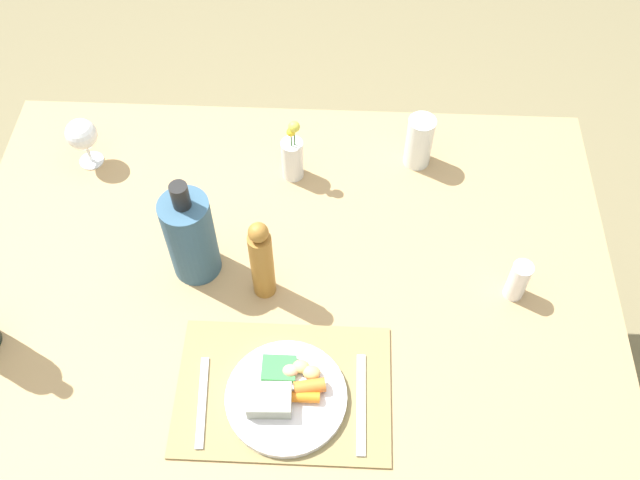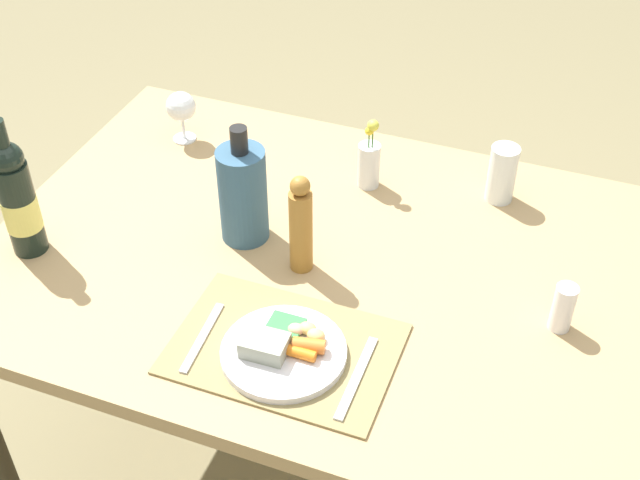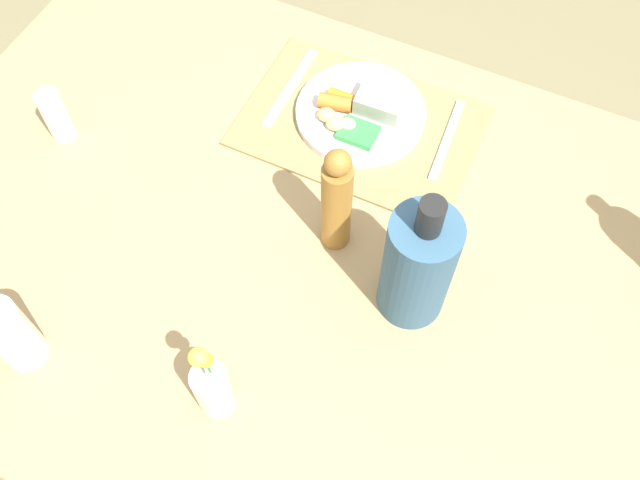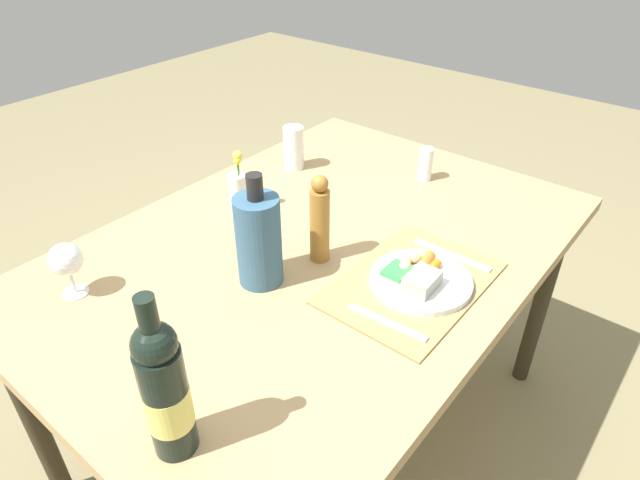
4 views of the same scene
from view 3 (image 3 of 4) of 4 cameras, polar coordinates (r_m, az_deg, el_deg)
The scene contains 11 objects.
ground_plane at distance 1.93m, azimuth -0.93°, elevation -12.01°, with size 8.00×8.00×0.00m, color #7F7451.
dining_table at distance 1.28m, azimuth -1.38°, elevation -2.28°, with size 1.50×1.05×0.77m.
placemat at distance 1.37m, azimuth 3.22°, elevation 9.17°, with size 0.44×0.30×0.01m, color olive.
dinner_plate at distance 1.36m, azimuth 3.31°, elevation 10.23°, with size 0.25×0.25×0.05m.
fork at distance 1.36m, azimuth 10.16°, elevation 7.94°, with size 0.02×0.19×0.01m, color silver.
knife at distance 1.42m, azimuth -2.39°, elevation 12.13°, with size 0.02×0.21×0.01m, color silver.
salt_shaker at distance 1.40m, azimuth -20.45°, elevation 9.35°, with size 0.04×0.04×0.11m, color white.
flower_vase at distance 1.06m, azimuth -8.68°, elevation -11.61°, with size 0.05×0.05×0.19m.
pepper_mill at distance 1.13m, azimuth 1.34°, elevation 3.14°, with size 0.05×0.05×0.24m.
water_tumbler at distance 1.17m, azimuth -23.42°, elevation -7.17°, with size 0.07×0.07×0.14m.
cooler_bottle at distance 1.08m, azimuth 7.86°, elevation -2.06°, with size 0.11×0.11×0.29m.
Camera 3 is at (-0.28, 0.52, 1.84)m, focal length 39.88 mm.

